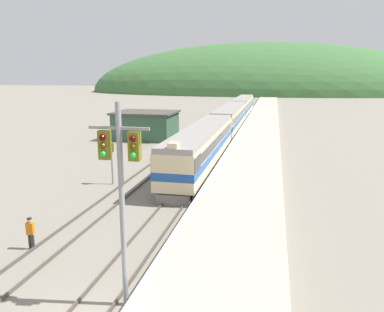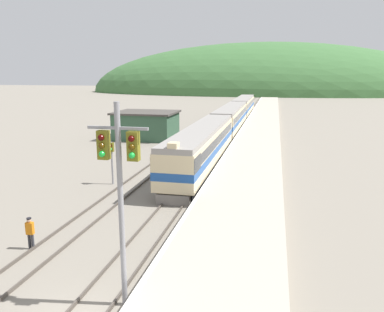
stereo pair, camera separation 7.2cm
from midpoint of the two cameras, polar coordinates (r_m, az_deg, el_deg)
track_main at (r=80.48m, az=7.82°, el=6.24°), size 1.52×180.00×0.16m
track_siding at (r=80.94m, az=4.70°, el=6.35°), size 1.52×180.00×0.16m
platform at (r=60.36m, az=10.42°, el=4.46°), size 5.53×140.00×0.89m
distant_hills at (r=178.85m, az=10.45°, el=9.47°), size 164.22×73.90×45.14m
station_shed at (r=50.92m, az=-7.06°, el=4.72°), size 8.06×6.77×3.65m
express_train_lead_car at (r=34.23m, az=1.50°, el=1.52°), size 2.97×21.34×4.23m
carriage_second at (r=56.24m, az=5.85°, el=5.74°), size 2.96×21.44×3.87m
carriage_third at (r=78.35m, az=7.75°, el=7.57°), size 2.96×21.44×3.87m
signal_mast_main at (r=13.39m, az=-10.97°, el=-3.20°), size 2.20×0.42×7.67m
signal_post_siding at (r=29.87m, az=-12.24°, el=0.30°), size 0.36×0.42×3.40m
track_worker at (r=20.53m, az=-23.49°, el=-10.53°), size 0.38×0.26×1.66m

